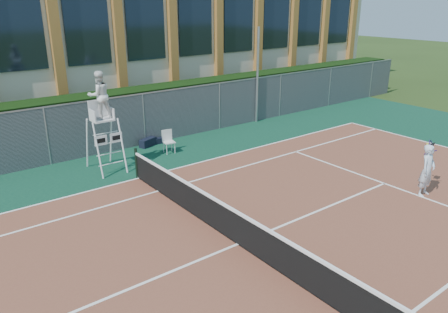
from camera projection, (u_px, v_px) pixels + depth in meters
ground at (238, 245)px, 11.14m from camera, size 120.00×120.00×0.00m
apron at (215, 229)px, 11.88m from camera, size 36.00×20.00×0.01m
tennis_court at (238, 244)px, 11.13m from camera, size 23.77×10.97×0.02m
tennis_net at (238, 226)px, 10.96m from camera, size 0.10×11.30×1.10m
fence at (99, 128)px, 17.34m from camera, size 40.00×0.06×2.20m
hedge at (88, 121)px, 18.24m from camera, size 40.00×1.40×2.20m
building at (26, 35)px, 23.14m from camera, size 45.00×10.60×8.22m
steel_pole at (257, 76)px, 21.57m from camera, size 0.12×0.12×4.69m
umpire_chair at (100, 98)px, 15.20m from camera, size 1.02×1.57×3.65m
plastic_chair at (168, 139)px, 17.70m from camera, size 0.49×0.49×0.93m
sports_bag_near at (148, 142)px, 18.56m from camera, size 0.85×0.58×0.34m
sports_bag_far at (156, 141)px, 18.88m from camera, size 0.62×0.31×0.24m
tennis_player at (427, 170)px, 13.65m from camera, size 0.95×0.66×1.69m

